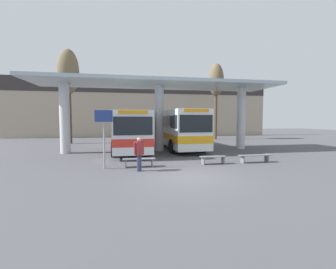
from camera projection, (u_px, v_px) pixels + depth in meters
ground_plane at (188, 177)px, 10.04m from camera, size 100.00×100.00×0.00m
townhouse_backdrop at (144, 104)px, 34.25m from camera, size 40.00×0.58×8.67m
station_canopy at (159, 93)px, 18.27m from camera, size 19.56×5.01×5.61m
transit_bus_left_bay at (130, 129)px, 18.79m from camera, size 2.95×10.57×3.17m
transit_bus_center_bay at (178, 127)px, 20.28m from camera, size 3.04×10.16×3.34m
waiting_bench_near_pillar at (213, 158)px, 12.94m from camera, size 1.53×0.44×0.46m
waiting_bench_mid_platform at (139, 161)px, 12.16m from camera, size 1.76×0.44×0.46m
waiting_bench_far_platform at (255, 157)px, 13.43m from camera, size 1.98×0.44×0.46m
info_sign_platform at (104, 127)px, 11.57m from camera, size 0.90×0.09×3.05m
pedestrian_waiting at (139, 151)px, 11.10m from camera, size 0.54×0.46×1.68m
poplar_tree_behind_left at (68, 74)px, 23.79m from camera, size 2.16×2.16×10.04m
poplar_tree_behind_right at (216, 82)px, 29.20m from camera, size 1.92×1.92×9.88m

